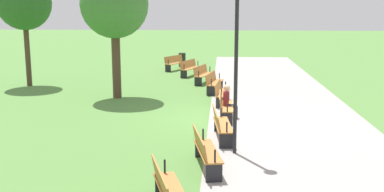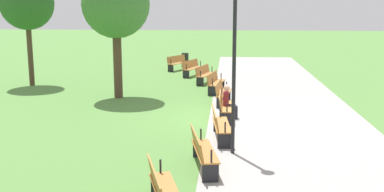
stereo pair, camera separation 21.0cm
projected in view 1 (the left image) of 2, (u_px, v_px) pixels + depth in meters
The scene contains 16 objects.
ground_plane at pixel (226, 119), 16.02m from camera, with size 120.00×120.00×0.00m, color #54843D.
path_paving at pixel (287, 120), 15.88m from camera, with size 39.89×5.43×0.01m, color #A39E99.
bench_0 at pixel (175, 62), 28.09m from camera, with size 1.90×1.30×0.89m.
bench_1 at pixel (190, 68), 25.77m from camera, with size 1.93×1.15×0.89m.
bench_2 at pixel (203, 74), 23.36m from camera, with size 1.95×0.99×0.89m.
bench_3 at pixel (214, 82), 20.91m from camera, with size 1.95×0.83×0.89m.
bench_4 at pixel (221, 92), 18.42m from camera, with size 1.93×0.65×0.89m.
bench_5 at pixel (225, 105), 15.93m from camera, with size 1.90×0.47×0.89m.
bench_6 at pixel (221, 124), 13.45m from camera, with size 1.93×0.65×0.89m.
bench_7 at pixel (205, 150), 11.02m from camera, with size 1.95×0.83×0.89m.
bench_8 at pixel (168, 189), 8.64m from camera, with size 1.95×0.99×0.89m.
person_seated at pixel (229, 100), 16.00m from camera, with size 0.32×0.52×1.20m.
tree_1 at pixel (114, 5), 18.99m from camera, with size 2.84×2.84×5.38m.
tree_2 at pixel (24, 4), 21.96m from camera, with size 2.59×2.59×5.32m.
lamp_post at pixel (236, 40), 11.72m from camera, with size 0.32×0.32×4.41m.
trash_bin at pixel (182, 60), 29.72m from camera, with size 0.45×0.45×0.90m, color black.
Camera 1 is at (15.61, -0.16, 3.88)m, focal length 42.83 mm.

